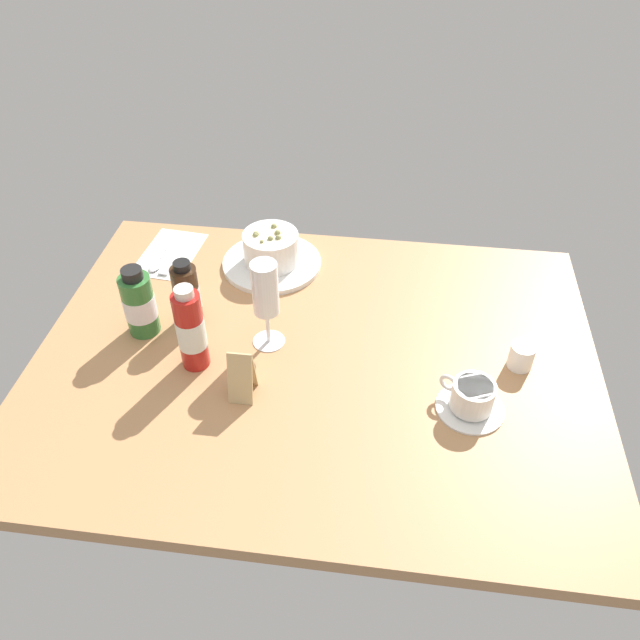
{
  "coord_description": "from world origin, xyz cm",
  "views": [
    {
      "loc": [
        -12.26,
        87.4,
        87.72
      ],
      "look_at": [
        -0.46,
        -3.46,
        6.44
      ],
      "focal_mm": 35.53,
      "sensor_mm": 36.0,
      "label": 1
    }
  ],
  "objects_px": {
    "coffee_cup": "(472,398)",
    "wine_glass": "(265,293)",
    "cutlery_setting": "(169,254)",
    "sauce_bottle_brown": "(187,295)",
    "menu_card": "(242,374)",
    "porridge_bowl": "(271,252)",
    "sauce_bottle_red": "(191,330)",
    "creamer_jug": "(522,356)",
    "sauce_bottle_green": "(139,304)"
  },
  "relations": [
    {
      "from": "wine_glass",
      "to": "sauce_bottle_red",
      "type": "bearing_deg",
      "value": 31.16
    },
    {
      "from": "coffee_cup",
      "to": "menu_card",
      "type": "relative_size",
      "value": 1.19
    },
    {
      "from": "sauce_bottle_green",
      "to": "menu_card",
      "type": "distance_m",
      "value": 0.28
    },
    {
      "from": "porridge_bowl",
      "to": "sauce_bottle_red",
      "type": "xyz_separation_m",
      "value": [
        0.09,
        0.33,
        0.05
      ]
    },
    {
      "from": "porridge_bowl",
      "to": "sauce_bottle_brown",
      "type": "relative_size",
      "value": 1.5
    },
    {
      "from": "sauce_bottle_green",
      "to": "sauce_bottle_red",
      "type": "bearing_deg",
      "value": 148.73
    },
    {
      "from": "creamer_jug",
      "to": "wine_glass",
      "type": "bearing_deg",
      "value": -0.47
    },
    {
      "from": "porridge_bowl",
      "to": "sauce_bottle_green",
      "type": "relative_size",
      "value": 1.47
    },
    {
      "from": "menu_card",
      "to": "sauce_bottle_red",
      "type": "bearing_deg",
      "value": -31.48
    },
    {
      "from": "cutlery_setting",
      "to": "wine_glass",
      "type": "relative_size",
      "value": 1.06
    },
    {
      "from": "coffee_cup",
      "to": "creamer_jug",
      "type": "relative_size",
      "value": 2.16
    },
    {
      "from": "creamer_jug",
      "to": "menu_card",
      "type": "distance_m",
      "value": 0.53
    },
    {
      "from": "wine_glass",
      "to": "sauce_bottle_red",
      "type": "relative_size",
      "value": 1.04
    },
    {
      "from": "wine_glass",
      "to": "porridge_bowl",
      "type": "bearing_deg",
      "value": -80.76
    },
    {
      "from": "wine_glass",
      "to": "menu_card",
      "type": "bearing_deg",
      "value": 82.13
    },
    {
      "from": "coffee_cup",
      "to": "cutlery_setting",
      "type": "bearing_deg",
      "value": -29.59
    },
    {
      "from": "sauce_bottle_brown",
      "to": "sauce_bottle_green",
      "type": "distance_m",
      "value": 0.09
    },
    {
      "from": "cutlery_setting",
      "to": "coffee_cup",
      "type": "bearing_deg",
      "value": 150.41
    },
    {
      "from": "creamer_jug",
      "to": "sauce_bottle_red",
      "type": "relative_size",
      "value": 0.31
    },
    {
      "from": "menu_card",
      "to": "sauce_bottle_green",
      "type": "bearing_deg",
      "value": -31.37
    },
    {
      "from": "porridge_bowl",
      "to": "sauce_bottle_green",
      "type": "distance_m",
      "value": 0.33
    },
    {
      "from": "porridge_bowl",
      "to": "wine_glass",
      "type": "xyz_separation_m",
      "value": [
        -0.04,
        0.25,
        0.09
      ]
    },
    {
      "from": "coffee_cup",
      "to": "wine_glass",
      "type": "xyz_separation_m",
      "value": [
        0.39,
        -0.13,
        0.1
      ]
    },
    {
      "from": "creamer_jug",
      "to": "sauce_bottle_brown",
      "type": "xyz_separation_m",
      "value": [
        0.66,
        -0.04,
        0.04
      ]
    },
    {
      "from": "wine_glass",
      "to": "cutlery_setting",
      "type": "bearing_deg",
      "value": -41.91
    },
    {
      "from": "porridge_bowl",
      "to": "cutlery_setting",
      "type": "distance_m",
      "value": 0.25
    },
    {
      "from": "cutlery_setting",
      "to": "sauce_bottle_brown",
      "type": "distance_m",
      "value": 0.26
    },
    {
      "from": "coffee_cup",
      "to": "menu_card",
      "type": "distance_m",
      "value": 0.41
    },
    {
      "from": "porridge_bowl",
      "to": "wine_glass",
      "type": "relative_size",
      "value": 1.18
    },
    {
      "from": "porridge_bowl",
      "to": "coffee_cup",
      "type": "height_order",
      "value": "porridge_bowl"
    },
    {
      "from": "sauce_bottle_brown",
      "to": "creamer_jug",
      "type": "bearing_deg",
      "value": 176.19
    },
    {
      "from": "coffee_cup",
      "to": "sauce_bottle_brown",
      "type": "bearing_deg",
      "value": -16.5
    },
    {
      "from": "creamer_jug",
      "to": "sauce_bottle_green",
      "type": "xyz_separation_m",
      "value": [
        0.75,
        -0.01,
        0.04
      ]
    },
    {
      "from": "sauce_bottle_brown",
      "to": "menu_card",
      "type": "relative_size",
      "value": 1.45
    },
    {
      "from": "porridge_bowl",
      "to": "cutlery_setting",
      "type": "height_order",
      "value": "porridge_bowl"
    },
    {
      "from": "sauce_bottle_red",
      "to": "sauce_bottle_green",
      "type": "bearing_deg",
      "value": -31.27
    },
    {
      "from": "porridge_bowl",
      "to": "sauce_bottle_red",
      "type": "relative_size",
      "value": 1.23
    },
    {
      "from": "cutlery_setting",
      "to": "menu_card",
      "type": "bearing_deg",
      "value": 123.81
    },
    {
      "from": "creamer_jug",
      "to": "sauce_bottle_green",
      "type": "bearing_deg",
      "value": -0.46
    },
    {
      "from": "cutlery_setting",
      "to": "sauce_bottle_brown",
      "type": "xyz_separation_m",
      "value": [
        -0.12,
        0.22,
        0.07
      ]
    },
    {
      "from": "porridge_bowl",
      "to": "sauce_bottle_brown",
      "type": "distance_m",
      "value": 0.25
    },
    {
      "from": "coffee_cup",
      "to": "sauce_bottle_red",
      "type": "distance_m",
      "value": 0.53
    },
    {
      "from": "wine_glass",
      "to": "menu_card",
      "type": "xyz_separation_m",
      "value": [
        0.02,
        0.14,
        -0.07
      ]
    },
    {
      "from": "cutlery_setting",
      "to": "wine_glass",
      "type": "xyz_separation_m",
      "value": [
        -0.29,
        0.26,
        0.12
      ]
    },
    {
      "from": "coffee_cup",
      "to": "menu_card",
      "type": "bearing_deg",
      "value": 2.29
    },
    {
      "from": "porridge_bowl",
      "to": "menu_card",
      "type": "height_order",
      "value": "menu_card"
    },
    {
      "from": "cutlery_setting",
      "to": "sauce_bottle_brown",
      "type": "relative_size",
      "value": 1.35
    },
    {
      "from": "cutlery_setting",
      "to": "creamer_jug",
      "type": "distance_m",
      "value": 0.83
    },
    {
      "from": "porridge_bowl",
      "to": "menu_card",
      "type": "bearing_deg",
      "value": 93.08
    },
    {
      "from": "wine_glass",
      "to": "coffee_cup",
      "type": "bearing_deg",
      "value": 162.07
    }
  ]
}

